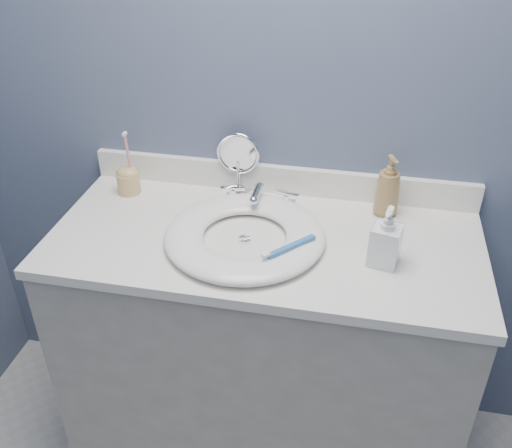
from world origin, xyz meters
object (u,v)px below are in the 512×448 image
(soap_bottle_clear, at_px, (386,236))
(toothbrush_holder, at_px, (128,179))
(soap_bottle_amber, at_px, (388,186))
(makeup_mirror, at_px, (238,160))

(soap_bottle_clear, relative_size, toothbrush_holder, 0.80)
(soap_bottle_amber, distance_m, soap_bottle_clear, 0.25)
(makeup_mirror, relative_size, soap_bottle_amber, 1.07)
(makeup_mirror, bearing_deg, soap_bottle_clear, -30.75)
(makeup_mirror, relative_size, toothbrush_holder, 0.97)
(soap_bottle_clear, xyz_separation_m, toothbrush_holder, (-0.80, 0.22, -0.04))
(soap_bottle_amber, relative_size, toothbrush_holder, 0.91)
(makeup_mirror, height_order, soap_bottle_amber, makeup_mirror)
(soap_bottle_clear, distance_m, toothbrush_holder, 0.83)
(makeup_mirror, xyz_separation_m, soap_bottle_amber, (0.46, -0.05, -0.02))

